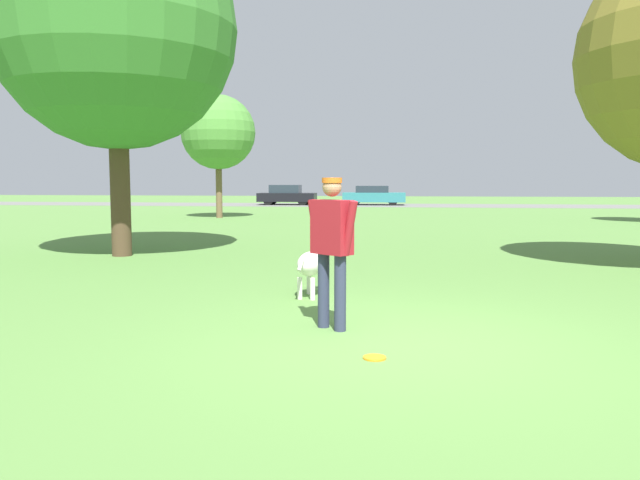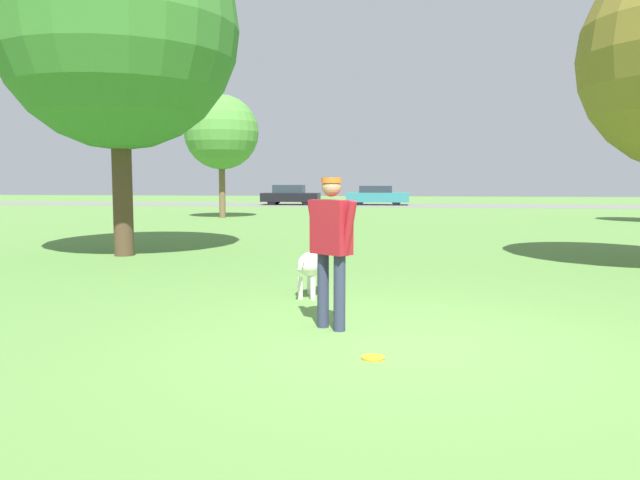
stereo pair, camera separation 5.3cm
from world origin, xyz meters
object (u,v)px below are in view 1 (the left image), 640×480
dog (312,265)px  frisbee (375,358)px  tree_far_left (218,132)px  person (332,239)px  tree_near_left (115,29)px  parked_car_black (287,195)px  parked_car_teal (374,196)px

dog → frisbee: (1.03, -2.99, -0.45)m
tree_far_left → person: bearing=-69.8°
tree_far_left → tree_near_left: tree_near_left is taller
tree_far_left → parked_car_black: tree_far_left is taller
tree_far_left → parked_car_teal: tree_far_left is taller
parked_car_black → parked_car_teal: parked_car_black is taller
person → tree_far_left: bearing=147.3°
tree_near_left → person: bearing=-48.9°
tree_near_left → tree_far_left: bearing=98.2°
frisbee → tree_far_left: 22.75m
tree_far_left → parked_car_teal: size_ratio=1.28×
dog → parked_car_teal: size_ratio=0.24×
person → parked_car_black: size_ratio=0.43×
tree_near_left → parked_car_black: tree_near_left is taller
parked_car_black → parked_car_teal: 5.88m
person → tree_near_left: bearing=168.3°
frisbee → parked_car_teal: 36.47m
person → tree_near_left: tree_near_left is taller
parked_car_black → person: bearing=-79.5°
tree_far_left → tree_near_left: 14.01m
tree_near_left → frisbee: bearing=-50.9°
tree_near_left → dog: bearing=-41.1°
parked_car_black → tree_far_left: bearing=-91.9°
person → parked_car_black: person is taller
frisbee → parked_car_black: parked_car_black is taller
parked_car_black → parked_car_teal: size_ratio=0.93×
frisbee → parked_car_black: (-7.64, 35.94, 0.65)m
frisbee → parked_car_teal: parked_car_teal is taller
person → dog: (-0.51, 1.90, -0.54)m
person → frisbee: size_ratio=7.68×
dog → tree_far_left: bearing=30.3°
parked_car_black → frisbee: bearing=-79.1°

